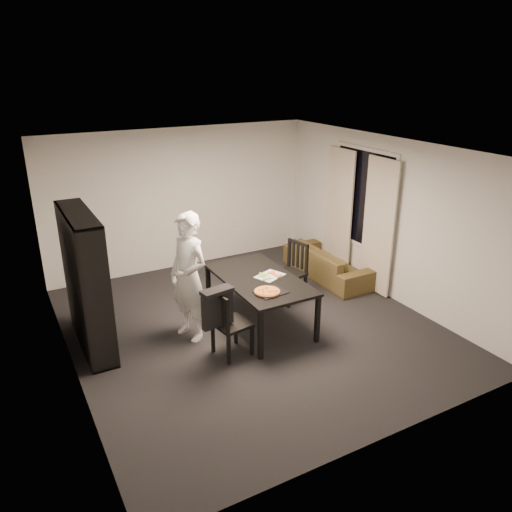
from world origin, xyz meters
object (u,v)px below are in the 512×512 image
dining_table (259,282)px  chair_left (226,320)px  chair_right (293,267)px  person (189,277)px  sofa (328,262)px  pepperoni_pizza (267,291)px  baking_tray (271,292)px  bookshelf (86,282)px

dining_table → chair_left: 0.99m
chair_right → person: size_ratio=0.53×
chair_right → sofa: (1.05, 0.44, -0.28)m
dining_table → chair_left: (-0.80, -0.56, -0.15)m
dining_table → pepperoni_pizza: size_ratio=5.12×
chair_left → baking_tray: size_ratio=2.35×
chair_left → sofa: size_ratio=0.49×
chair_right → person: 1.98m
dining_table → baking_tray: size_ratio=4.48×
pepperoni_pizza → sofa: (2.10, 1.44, -0.50)m
person → sofa: person is taller
chair_right → pepperoni_pizza: (-1.05, -1.00, 0.22)m
chair_left → baking_tray: (0.70, 0.06, 0.22)m
chair_right → pepperoni_pizza: size_ratio=2.78×
chair_left → bookshelf: bearing=43.9°
bookshelf → pepperoni_pizza: bookshelf is taller
person → sofa: size_ratio=0.96×
chair_right → chair_left: bearing=-72.1°
person → pepperoni_pizza: (0.86, -0.66, -0.14)m
bookshelf → baking_tray: size_ratio=4.75×
chair_left → baking_tray: chair_left is taller
dining_table → chair_left: size_ratio=1.91×
baking_tray → person: bearing=144.4°
bookshelf → person: (1.28, -0.43, -0.04)m
chair_right → baking_tray: bearing=-59.0°
bookshelf → dining_table: 2.39m
chair_right → pepperoni_pizza: chair_right is taller
bookshelf → sofa: (4.24, 0.36, -0.67)m
dining_table → person: person is taller
person → bookshelf: bearing=-127.6°
bookshelf → sofa: size_ratio=1.00×
dining_table → baking_tray: (-0.11, -0.51, 0.07)m
chair_right → sofa: bearing=99.1°
chair_left → person: 0.84m
bookshelf → sofa: bookshelf is taller
bookshelf → baking_tray: 2.46m
chair_left → pepperoni_pizza: chair_left is taller
bookshelf → pepperoni_pizza: size_ratio=5.43×
person → baking_tray: person is taller
chair_right → pepperoni_pizza: bearing=-60.5°
chair_right → bookshelf: bearing=-105.5°
bookshelf → pepperoni_pizza: 2.41m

